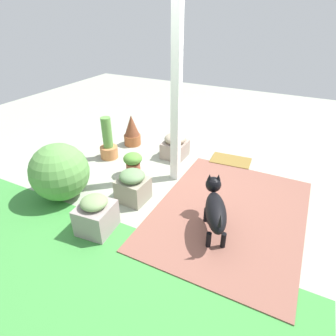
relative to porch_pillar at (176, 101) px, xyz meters
The scene contains 13 objects.
ground_plane 1.25m from the porch_pillar, 128.78° to the left, with size 12.00×12.00×0.00m, color #9DA492.
brick_path 1.63m from the porch_pillar, 154.86° to the left, with size 1.80×2.40×0.02m, color brown.
lawn_patch 2.94m from the porch_pillar, 81.53° to the left, with size 5.20×2.80×0.01m, color #3F8E3E.
porch_pillar is the anchor object (origin of this frame).
stone_planter_nearest 1.22m from the porch_pillar, 64.02° to the right, with size 0.39×0.42×0.43m.
stone_planter_mid 1.28m from the porch_pillar, 71.38° to the left, with size 0.40×0.37×0.46m.
stone_planter_far 1.80m from the porch_pillar, 77.85° to the left, with size 0.42×0.45×0.47m.
round_shrub 1.83m from the porch_pillar, 44.22° to the left, with size 0.78×0.78×0.78m, color #599347.
terracotta_pot_broad 1.19m from the porch_pillar, 20.10° to the left, with size 0.29×0.29×0.38m.
terracotta_pot_spiky 1.71m from the porch_pillar, 29.93° to the right, with size 0.31×0.31×0.58m.
terracotta_pot_tall 1.62m from the porch_pillar, ahead, with size 0.30×0.30×0.73m.
dog 1.53m from the porch_pillar, 136.44° to the left, with size 0.50×0.82×0.58m.
doormat 1.62m from the porch_pillar, 124.79° to the right, with size 0.66×0.40×0.03m, color olive.
Camera 1 is at (-1.37, 3.10, 2.31)m, focal length 30.06 mm.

